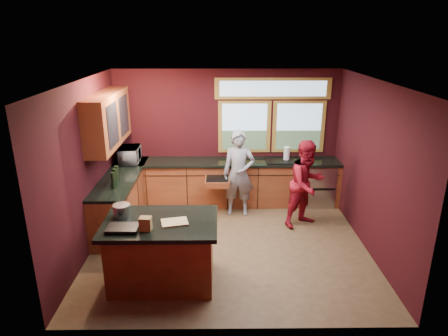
{
  "coord_description": "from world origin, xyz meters",
  "views": [
    {
      "loc": [
        -0.15,
        -5.9,
        3.39
      ],
      "look_at": [
        -0.08,
        0.4,
        1.22
      ],
      "focal_mm": 32.0,
      "sensor_mm": 36.0,
      "label": 1
    }
  ],
  "objects_px": {
    "person_grey": "(239,174)",
    "stock_pot": "(122,211)",
    "person_red": "(307,184)",
    "island": "(162,251)",
    "cutting_board": "(175,222)"
  },
  "relations": [
    {
      "from": "person_red",
      "to": "cutting_board",
      "type": "height_order",
      "value": "person_red"
    },
    {
      "from": "island",
      "to": "person_grey",
      "type": "distance_m",
      "value": 2.53
    },
    {
      "from": "cutting_board",
      "to": "stock_pot",
      "type": "height_order",
      "value": "stock_pot"
    },
    {
      "from": "stock_pot",
      "to": "person_red",
      "type": "bearing_deg",
      "value": 28.67
    },
    {
      "from": "cutting_board",
      "to": "stock_pot",
      "type": "distance_m",
      "value": 0.78
    },
    {
      "from": "island",
      "to": "person_red",
      "type": "distance_m",
      "value": 2.96
    },
    {
      "from": "person_red",
      "to": "cutting_board",
      "type": "bearing_deg",
      "value": -172.52
    },
    {
      "from": "person_red",
      "to": "stock_pot",
      "type": "relative_size",
      "value": 6.67
    },
    {
      "from": "person_grey",
      "to": "person_red",
      "type": "xyz_separation_m",
      "value": [
        1.2,
        -0.48,
        -0.03
      ]
    },
    {
      "from": "person_grey",
      "to": "stock_pot",
      "type": "relative_size",
      "value": 6.91
    },
    {
      "from": "person_grey",
      "to": "stock_pot",
      "type": "height_order",
      "value": "person_grey"
    },
    {
      "from": "person_red",
      "to": "cutting_board",
      "type": "xyz_separation_m",
      "value": [
        -2.17,
        -1.79,
        0.15
      ]
    },
    {
      "from": "person_red",
      "to": "stock_pot",
      "type": "bearing_deg",
      "value": 176.51
    },
    {
      "from": "island",
      "to": "cutting_board",
      "type": "distance_m",
      "value": 0.52
    },
    {
      "from": "island",
      "to": "cutting_board",
      "type": "relative_size",
      "value": 4.43
    }
  ]
}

